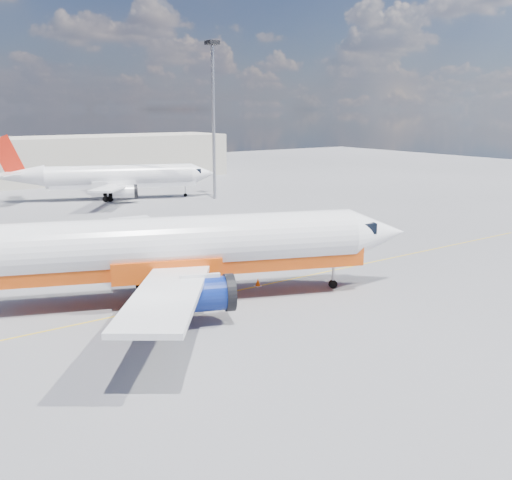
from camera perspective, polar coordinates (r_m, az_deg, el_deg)
ground at (r=38.82m, az=0.18°, el=-6.28°), size 240.00×240.00×0.00m
taxi_line at (r=41.18m, az=-2.23°, el=-5.14°), size 70.00×0.15×0.01m
terminal_main at (r=108.55m, az=-21.04°, el=7.43°), size 70.00×14.00×8.00m
main_jet at (r=38.61m, az=-9.19°, el=-0.82°), size 36.37×27.50×11.12m
second_jet at (r=85.39m, az=-14.07°, el=6.07°), size 31.02×23.46×9.48m
gse_tug at (r=50.67m, az=5.54°, el=-0.76°), size 2.74×2.07×1.77m
traffic_cone at (r=42.23m, az=0.19°, el=-4.24°), size 0.45×0.45×0.63m
floodlight_mast at (r=83.07m, az=-4.30°, el=13.20°), size 1.61×1.61×22.06m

